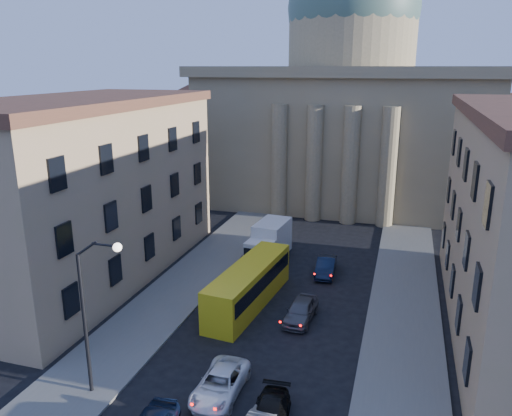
{
  "coord_description": "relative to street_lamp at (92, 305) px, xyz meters",
  "views": [
    {
      "loc": [
        7.7,
        -11.61,
        16.96
      ],
      "look_at": [
        -0.83,
        16.59,
        8.59
      ],
      "focal_mm": 35.0,
      "sensor_mm": 36.0,
      "label": 1
    }
  ],
  "objects": [
    {
      "name": "sidewalk_left",
      "position": [
        -1.53,
        10.0,
        -5.21
      ],
      "size": [
        5.0,
        60.0,
        0.15
      ],
      "primitive_type": "cube",
      "color": "#615F58",
      "rests_on": "ground"
    },
    {
      "name": "church",
      "position": [
        6.97,
        47.47,
        6.59
      ],
      "size": [
        68.02,
        28.76,
        36.6
      ],
      "color": "#847451",
      "rests_on": "ground"
    },
    {
      "name": "box_truck",
      "position": [
        3.47,
        21.35,
        -3.69
      ],
      "size": [
        2.94,
        6.33,
        3.37
      ],
      "rotation": [
        0.0,
        0.0,
        -0.09
      ],
      "color": "silver",
      "rests_on": "ground"
    },
    {
      "name": "car_right_distant",
      "position": [
        8.99,
        19.52,
        -4.57
      ],
      "size": [
        1.75,
        4.4,
        1.42
      ],
      "primitive_type": "imported",
      "rotation": [
        0.0,
        0.0,
        0.06
      ],
      "color": "black",
      "rests_on": "ground"
    },
    {
      "name": "sidewalk_right",
      "position": [
        15.47,
        10.0,
        -5.21
      ],
      "size": [
        5.0,
        60.0,
        0.15
      ],
      "primitive_type": "cube",
      "color": "#615F58",
      "rests_on": "ground"
    },
    {
      "name": "car_right_far",
      "position": [
        8.6,
        11.13,
        -4.55
      ],
      "size": [
        2.01,
        4.43,
        1.48
      ],
      "primitive_type": "imported",
      "rotation": [
        0.0,
        0.0,
        -0.06
      ],
      "color": "#4C4D51",
      "rests_on": "ground"
    },
    {
      "name": "street_lamp",
      "position": [
        0.0,
        0.0,
        0.0
      ],
      "size": [
        2.62,
        0.44,
        8.83
      ],
      "color": "black",
      "rests_on": "ground"
    },
    {
      "name": "building_left",
      "position": [
        -10.03,
        14.0,
        2.14
      ],
      "size": [
        11.6,
        26.6,
        14.7
      ],
      "color": "tan",
      "rests_on": "ground"
    },
    {
      "name": "car_left_mid",
      "position": [
        6.17,
        1.86,
        -4.62
      ],
      "size": [
        2.22,
        4.79,
        1.33
      ],
      "primitive_type": "imported",
      "rotation": [
        0.0,
        0.0,
        0.0
      ],
      "color": "white",
      "rests_on": "ground"
    },
    {
      "name": "city_bus",
      "position": [
        4.45,
        12.4,
        -3.66
      ],
      "size": [
        3.55,
        10.96,
        3.03
      ],
      "rotation": [
        0.0,
        0.0,
        -0.1
      ],
      "color": "gold",
      "rests_on": "ground"
    }
  ]
}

